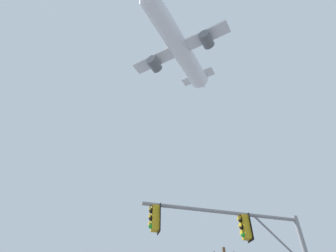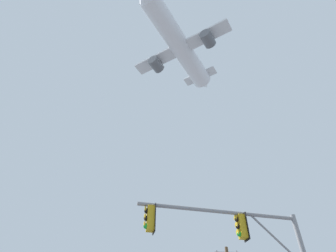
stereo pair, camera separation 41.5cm
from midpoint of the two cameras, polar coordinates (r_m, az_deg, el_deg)
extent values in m
cylinder|color=gray|center=(11.62, 10.25, -16.98)|extent=(6.45, 1.25, 0.15)
cylinder|color=gray|center=(12.39, 21.23, -21.28)|extent=(2.00, 0.42, 1.97)
cube|color=gold|center=(10.63, -3.81, -18.39)|extent=(0.31, 0.36, 0.90)
cylinder|color=gold|center=(10.83, -3.69, -15.87)|extent=(0.05, 0.05, 0.12)
cube|color=black|center=(10.66, -3.04, -18.47)|extent=(0.10, 0.46, 1.04)
sphere|color=black|center=(10.71, -4.54, -16.95)|extent=(0.20, 0.20, 0.20)
cylinder|color=gold|center=(10.72, -4.88, -16.62)|extent=(0.08, 0.21, 0.21)
sphere|color=black|center=(10.60, -4.62, -18.35)|extent=(0.20, 0.20, 0.20)
cylinder|color=gold|center=(10.62, -4.97, -18.00)|extent=(0.08, 0.21, 0.21)
sphere|color=green|center=(10.51, -4.71, -19.77)|extent=(0.20, 0.20, 0.20)
cylinder|color=gold|center=(10.52, -5.06, -19.42)|extent=(0.08, 0.21, 0.21)
cube|color=gold|center=(11.80, 14.56, -19.48)|extent=(0.31, 0.36, 0.90)
cylinder|color=gold|center=(11.97, 14.15, -17.21)|extent=(0.05, 0.05, 0.12)
cube|color=black|center=(11.86, 15.20, -19.48)|extent=(0.10, 0.46, 1.04)
sphere|color=black|center=(11.82, 13.68, -18.25)|extent=(0.20, 0.20, 0.20)
cylinder|color=gold|center=(11.81, 13.34, -17.98)|extent=(0.08, 0.21, 0.21)
sphere|color=black|center=(11.73, 13.90, -19.52)|extent=(0.20, 0.20, 0.20)
cylinder|color=gold|center=(11.72, 13.56, -19.24)|extent=(0.08, 0.21, 0.21)
sphere|color=green|center=(11.64, 14.13, -20.80)|extent=(0.20, 0.20, 0.20)
cylinder|color=gold|center=(11.63, 13.78, -20.52)|extent=(0.08, 0.21, 0.21)
cylinder|color=gray|center=(27.44, 8.98, -24.13)|extent=(0.10, 0.10, 0.18)
cylinder|color=gray|center=(27.89, 12.92, -23.93)|extent=(0.10, 0.10, 0.18)
cylinder|color=white|center=(47.31, 1.71, 16.31)|extent=(12.79, 16.65, 3.20)
cone|color=white|center=(52.95, 6.82, 8.44)|extent=(3.37, 3.18, 2.72)
cube|color=silver|center=(47.17, 2.02, 15.54)|extent=(15.26, 11.40, 0.36)
cylinder|color=#595B60|center=(45.41, 7.61, 17.16)|extent=(2.84, 2.99, 1.80)
cylinder|color=#595B60|center=(47.82, -3.12, 12.57)|extent=(2.84, 2.99, 1.80)
cube|color=#0C5933|center=(53.03, 5.73, 11.23)|extent=(1.78, 2.44, 3.80)
cube|color=silver|center=(52.00, 5.93, 10.04)|extent=(5.96, 4.87, 0.20)
camera|label=1|loc=(0.21, -90.54, 0.45)|focal=29.69mm
camera|label=2|loc=(0.21, 89.46, -0.45)|focal=29.69mm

